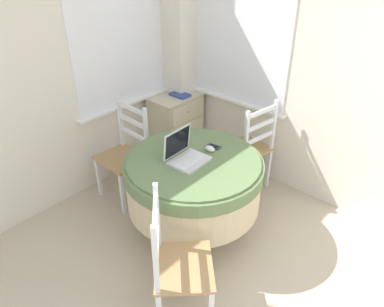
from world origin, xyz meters
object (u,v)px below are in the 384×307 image
Objects in this scene: computer_mouse at (210,149)px; dining_chair_near_back_window at (125,155)px; dining_chair_camera_near at (177,265)px; book_on_cabinet at (180,95)px; dining_chair_near_right_window at (249,149)px; cell_phone at (214,147)px; laptop at (185,154)px; round_dining_table at (193,179)px; corner_cabinet at (176,126)px.

computer_mouse is 0.93m from dining_chair_near_back_window.
dining_chair_camera_near is 4.60× the size of book_on_cabinet.
cell_phone is at bearing -178.96° from dining_chair_near_right_window.
laptop is 0.86m from dining_chair_near_back_window.
computer_mouse reaches higher than cell_phone.
round_dining_table is at bearing -179.60° from cell_phone.
dining_chair_near_back_window is 1.30× the size of corner_cabinet.
dining_chair_near_right_window is at bearing -92.18° from book_on_cabinet.
dining_chair_camera_near reaches higher than cell_phone.
dining_chair_near_right_window is (0.83, 0.01, -0.08)m from round_dining_table.
dining_chair_camera_near is at bearing -141.24° from laptop.
computer_mouse is 0.09× the size of dining_chair_near_right_window.
dining_chair_near_right_window is at bearing -90.69° from corner_cabinet.
computer_mouse is at bearing -122.53° from corner_cabinet.
cell_phone is (0.31, -0.04, -0.05)m from laptop.
computer_mouse is 0.72× the size of cell_phone.
cell_phone is 1.23m from corner_cabinet.
computer_mouse is 1.29m from corner_cabinet.
cell_phone is 0.17× the size of corner_cabinet.
round_dining_table is 3.66× the size of laptop.
round_dining_table is 1.52× the size of corner_cabinet.
corner_cabinet is at bearing 47.34° from laptop.
book_on_cabinet reaches higher than cell_phone.
cell_phone is (0.07, 0.02, -0.02)m from computer_mouse.
laptop is 0.32× the size of dining_chair_near_right_window.
dining_chair_near_back_window is 1.21m from dining_chair_near_right_window.
dining_chair_near_right_window is 1.01m from book_on_cabinet.
computer_mouse is 0.09× the size of dining_chair_near_back_window.
laptop is 1.47× the size of book_on_cabinet.
cell_phone is at bearing 26.52° from dining_chair_camera_near.
cell_phone is 1.11m from dining_chair_camera_near.
dining_chair_near_right_window is at bearing -2.07° from laptop.
dining_chair_near_back_window reaches higher than cell_phone.
dining_chair_camera_near is (-0.65, -0.52, -0.33)m from laptop.
cell_phone is 1.15m from book_on_cabinet.
dining_chair_near_back_window is at bearing 110.25° from cell_phone.
dining_chair_near_back_window is 0.92m from corner_cabinet.
dining_chair_near_right_window is 1.00× the size of dining_chair_camera_near.
dining_chair_near_back_window is (-0.31, 0.83, -0.28)m from cell_phone.
computer_mouse is (0.24, -0.06, -0.03)m from laptop.
dining_chair_camera_near is (-0.96, -0.48, -0.28)m from cell_phone.
round_dining_table is 1.17× the size of dining_chair_near_back_window.
dining_chair_near_back_window is (0.00, 0.79, -0.33)m from laptop.
computer_mouse is (0.19, -0.02, 0.22)m from round_dining_table.
dining_chair_near_back_window is at bearing 93.18° from round_dining_table.
laptop is at bearing 172.26° from cell_phone.
laptop reaches higher than cell_phone.
laptop is 0.32× the size of dining_chair_camera_near.
dining_chair_near_back_window is 1.00× the size of dining_chair_camera_near.
dining_chair_camera_near reaches higher than corner_cabinet.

